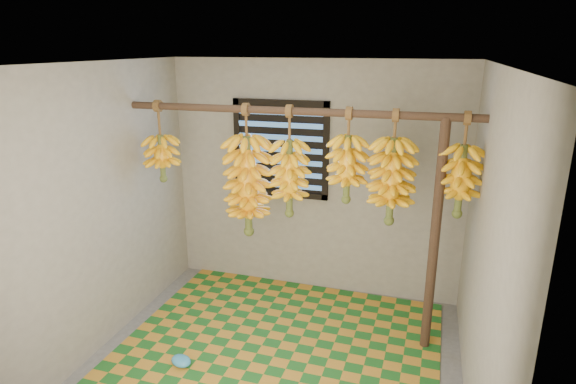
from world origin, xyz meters
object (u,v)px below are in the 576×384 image
(plastic_bag, at_px, (181,361))
(banana_bunch_b, at_px, (248,186))
(banana_bunch_f, at_px, (461,181))
(banana_bunch_d, at_px, (391,181))
(banana_bunch_a, at_px, (162,158))
(banana_bunch_c, at_px, (289,178))
(support_post, at_px, (434,240))
(banana_bunch_e, at_px, (347,169))
(woven_mat, at_px, (282,341))

(plastic_bag, relative_size, banana_bunch_b, 0.16)
(banana_bunch_f, bearing_deg, banana_bunch_d, 180.00)
(banana_bunch_a, bearing_deg, banana_bunch_d, 0.00)
(banana_bunch_c, distance_m, banana_bunch_f, 1.38)
(plastic_bag, bearing_deg, support_post, 23.89)
(banana_bunch_a, height_order, banana_bunch_c, same)
(banana_bunch_a, relative_size, banana_bunch_e, 0.94)
(banana_bunch_f, bearing_deg, support_post, 180.00)
(plastic_bag, xyz_separation_m, banana_bunch_c, (0.68, 0.85, 1.38))
(support_post, distance_m, banana_bunch_f, 0.53)
(banana_bunch_d, height_order, banana_bunch_f, same)
(banana_bunch_a, height_order, banana_bunch_e, same)
(woven_mat, xyz_separation_m, banana_bunch_c, (-0.02, 0.29, 1.42))
(support_post, xyz_separation_m, banana_bunch_b, (-1.61, 0.00, 0.32))
(banana_bunch_a, bearing_deg, plastic_bag, -57.24)
(banana_bunch_c, height_order, banana_bunch_f, same)
(support_post, xyz_separation_m, banana_bunch_d, (-0.37, 0.00, 0.47))
(banana_bunch_b, bearing_deg, woven_mat, -36.00)
(plastic_bag, relative_size, banana_bunch_d, 0.20)
(support_post, height_order, banana_bunch_d, banana_bunch_d)
(banana_bunch_e, bearing_deg, banana_bunch_c, 180.00)
(banana_bunch_a, xyz_separation_m, banana_bunch_c, (1.22, 0.00, -0.10))
(banana_bunch_c, bearing_deg, plastic_bag, -128.70)
(banana_bunch_a, distance_m, banana_bunch_c, 1.22)
(plastic_bag, bearing_deg, banana_bunch_b, 70.85)
(support_post, height_order, banana_bunch_f, banana_bunch_f)
(support_post, distance_m, banana_bunch_d, 0.60)
(plastic_bag, distance_m, banana_bunch_e, 2.08)
(banana_bunch_d, relative_size, banana_bunch_f, 1.14)
(plastic_bag, xyz_separation_m, banana_bunch_f, (2.06, 0.85, 1.46))
(banana_bunch_b, distance_m, banana_bunch_c, 0.40)
(banana_bunch_b, height_order, banana_bunch_f, same)
(support_post, height_order, banana_bunch_c, banana_bunch_c)
(support_post, xyz_separation_m, banana_bunch_c, (-1.23, 0.00, 0.43))
(banana_bunch_c, relative_size, banana_bunch_e, 1.22)
(support_post, relative_size, woven_mat, 0.75)
(support_post, relative_size, banana_bunch_a, 2.69)
(woven_mat, bearing_deg, banana_bunch_b, 144.00)
(woven_mat, bearing_deg, support_post, 13.56)
(banana_bunch_b, bearing_deg, banana_bunch_a, 180.00)
(support_post, bearing_deg, banana_bunch_f, -0.00)
(banana_bunch_c, bearing_deg, banana_bunch_d, 0.00)
(banana_bunch_e, bearing_deg, banana_bunch_a, 180.00)
(support_post, relative_size, plastic_bag, 10.66)
(banana_bunch_a, height_order, banana_bunch_d, same)
(support_post, xyz_separation_m, banana_bunch_a, (-2.45, 0.00, 0.52))
(support_post, relative_size, banana_bunch_c, 2.08)
(banana_bunch_b, relative_size, banana_bunch_f, 1.42)
(support_post, distance_m, banana_bunch_e, 0.92)
(support_post, bearing_deg, plastic_bag, -156.11)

